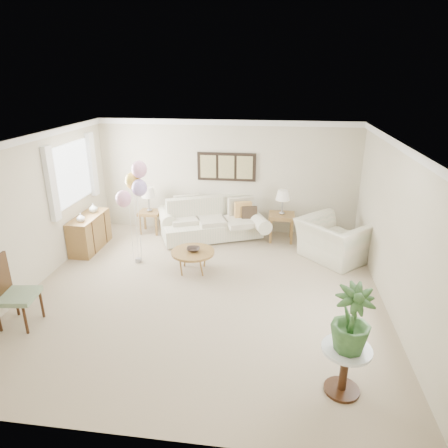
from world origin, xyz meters
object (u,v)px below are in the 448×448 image
object	(u,v)px
coffee_table	(193,253)
accent_chair	(12,291)
armchair	(333,240)
sofa	(212,222)
balloon_cluster	(134,185)

from	to	relation	value
coffee_table	accent_chair	bearing A→B (deg)	-138.22
coffee_table	armchair	xyz separation A→B (m)	(2.69, 0.92, 0.03)
accent_chair	armchair	bearing A→B (deg)	30.72
sofa	accent_chair	size ratio (longest dim) A/B	2.56
accent_chair	balloon_cluster	distance (m)	2.75
sofa	balloon_cluster	world-z (taller)	balloon_cluster
sofa	coffee_table	distance (m)	1.75
sofa	coffee_table	bearing A→B (deg)	-92.74
coffee_table	armchair	distance (m)	2.85
sofa	balloon_cluster	size ratio (longest dim) A/B	1.35
sofa	armchair	distance (m)	2.74
sofa	coffee_table	size ratio (longest dim) A/B	3.36
sofa	balloon_cluster	xyz separation A→B (m)	(-1.23, -1.51, 1.24)
sofa	accent_chair	distance (m)	4.47
sofa	armchair	size ratio (longest dim) A/B	2.19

